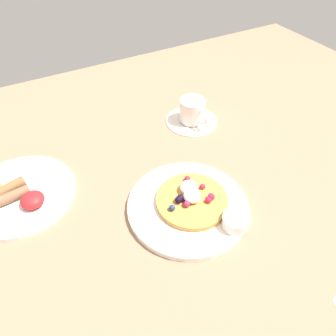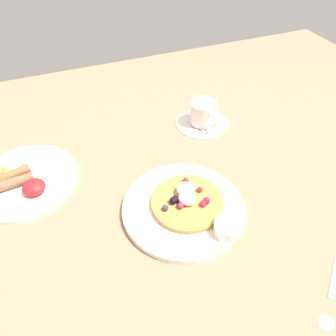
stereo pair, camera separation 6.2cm
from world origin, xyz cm
name	(u,v)px [view 2 (the right image)]	position (x,y,z in cm)	size (l,w,h in cm)	color
ground_plane	(141,208)	(0.00, 0.00, -1.50)	(199.90, 135.61, 3.00)	#977055
pancake_plate	(183,208)	(7.95, -4.87, 0.69)	(25.61, 25.61, 1.38)	white
pancake_with_berries	(187,200)	(8.95, -4.67, 2.47)	(15.20, 15.20, 3.60)	#C0893D
syrup_ramekin	(227,228)	(13.29, -13.97, 2.71)	(5.30, 5.30, 2.58)	white
breakfast_plate	(24,181)	(-22.85, 16.03, 0.52)	(24.14, 24.14, 1.04)	white
fried_breakfast	(19,181)	(-23.61, 14.66, 2.14)	(11.94, 13.41, 2.91)	brown
coffee_saucer	(202,123)	(25.34, 21.50, 0.31)	(14.59, 14.59, 0.61)	white
coffee_cup	(203,112)	(25.35, 21.30, 3.89)	(7.03, 10.21, 6.32)	white
teaspoon	(330,304)	(22.82, -32.30, 0.25)	(11.98, 10.03, 0.60)	silver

